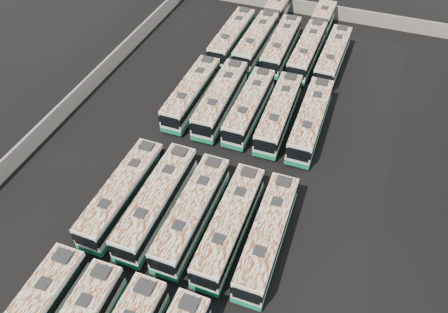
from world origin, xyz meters
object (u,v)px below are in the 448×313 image
Objects in this scene: bus_midback_far_right at (311,120)px; bus_midfront_right at (230,224)px; bus_midback_right at (279,113)px; bus_midback_far_left at (192,93)px; bus_midback_left at (221,99)px; bus_back_left at (263,30)px; bus_back_right at (313,39)px; bus_midfront_left at (157,201)px; bus_midback_center at (249,106)px; bus_back_far_left at (232,37)px; bus_back_far_right at (333,56)px; bus_back_center at (281,45)px; bus_midfront_far_left at (123,193)px; bus_midfront_far_right at (267,235)px; bus_midfront_center at (192,212)px.

bus_midfront_right is at bearing -102.61° from bus_midback_far_right.
bus_midback_right reaches higher than bus_midfront_right.
bus_midback_left is at bearing 1.22° from bus_midback_far_left.
bus_back_left is at bearing 121.30° from bus_midback_far_right.
bus_back_right is at bearing 57.83° from bus_midback_far_left.
bus_midfront_left reaches higher than bus_midback_center.
bus_back_far_left is at bearing 96.50° from bus_midfront_left.
bus_back_right is (0.08, 17.70, -0.01)m from bus_midback_right.
bus_midback_left is 19.06m from bus_back_right.
bus_back_left reaches higher than bus_midback_right.
bus_back_left reaches higher than bus_back_far_right.
bus_midfront_left reaches higher than bus_back_center.
bus_midfront_far_right is (14.41, 0.19, 0.01)m from bus_midfront_far_left.
bus_midfront_far_right reaches higher than bus_back_far_right.
bus_back_right is 4.96m from bus_back_far_right.
bus_midfront_left is at bearing -83.10° from bus_back_far_left.
bus_midback_left is at bearing 113.32° from bus_midfront_right.
bus_midback_far_right reaches higher than bus_midback_far_left.
bus_midback_left is (-10.84, 16.81, 0.05)m from bus_midfront_far_right.
bus_midback_center is 0.97× the size of bus_back_far_left.
bus_midfront_far_right is 1.01× the size of bus_back_far_right.
bus_midfront_far_right is 0.99× the size of bus_back_center.
bus_midfront_far_left is 31.05m from bus_back_far_left.
bus_midfront_right is 17.23m from bus_midback_far_right.
bus_back_left is at bearing 77.93° from bus_midback_far_left.
bus_midback_far_right is at bearing 88.71° from bus_midfront_far_right.
bus_back_far_left is (-14.54, 14.08, -0.00)m from bus_midback_far_right.
bus_midback_right is at bearing -76.29° from bus_back_center.
bus_midback_right is at bearing 66.36° from bus_midfront_left.
bus_midback_far_left is 14.14m from bus_back_far_left.
bus_back_left is (-3.65, 17.67, 0.06)m from bus_midback_center.
bus_midback_far_right is (10.94, 16.74, -0.01)m from bus_midfront_left.
bus_midfront_left is at bearing 4.15° from bus_midfront_far_left.
bus_midback_right is 17.70m from bus_back_right.
bus_back_left is 1.57× the size of bus_back_center.
bus_back_far_left reaches higher than bus_back_center.
bus_midback_right is (3.59, -0.03, 0.03)m from bus_midback_center.
bus_midfront_left is at bearing -101.19° from bus_back_right.
bus_midback_far_right reaches higher than bus_midfront_far_left.
bus_midback_right is at bearing -89.43° from bus_back_right.
bus_midfront_far_right is at bearing -79.27° from bus_midback_right.
bus_midfront_far_left is 0.98× the size of bus_midback_far_right.
bus_back_right reaches higher than bus_midback_center.
bus_midfront_right is 3.51m from bus_midfront_far_right.
bus_midback_far_right is 20.24m from bus_back_far_left.
bus_midfront_far_right reaches higher than bus_midback_center.
bus_midback_right is 0.64× the size of bus_back_left.
bus_midback_right is 0.65× the size of bus_back_right.
bus_midfront_left is 1.03× the size of bus_midback_far_left.
bus_midfront_right is at bearing -0.81° from bus_midfront_center.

